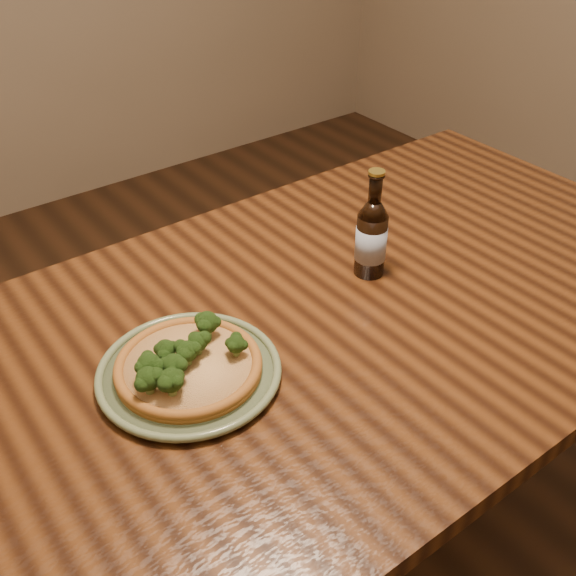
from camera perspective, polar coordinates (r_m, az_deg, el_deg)
ground at (r=1.78m, az=5.33°, el=-22.75°), size 4.50×4.50×0.00m
table at (r=1.32m, az=4.02°, el=-4.68°), size 1.60×0.90×0.75m
plate at (r=1.12m, az=-8.37°, el=-7.05°), size 0.30×0.30×0.02m
pizza at (r=1.10m, az=-8.56°, el=-6.41°), size 0.24×0.24×0.06m
beer_bottle at (r=1.31m, az=7.07°, el=4.31°), size 0.06×0.06×0.22m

